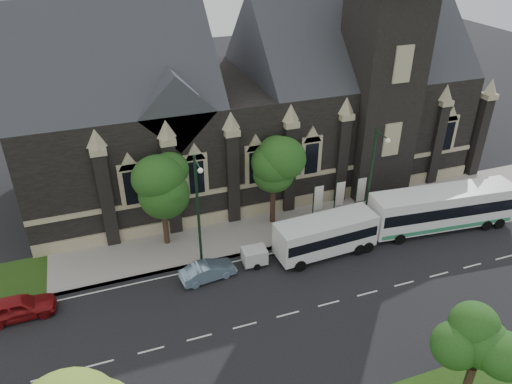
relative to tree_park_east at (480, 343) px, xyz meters
name	(u,v)px	position (x,y,z in m)	size (l,w,h in m)	color
ground	(288,314)	(-6.18, 9.32, -4.62)	(160.00, 160.00, 0.00)	black
sidewalk	(243,235)	(-6.18, 18.82, -4.54)	(80.00, 5.00, 0.15)	#9B948D
museum	(262,97)	(-1.06, 28.10, 3.55)	(40.00, 17.70, 29.90)	black
tree_park_east	(480,343)	(0.00, 0.00, 0.00)	(3.40, 3.40, 6.28)	black
tree_walk_right	(275,160)	(-2.96, 20.04, 1.20)	(4.08, 4.08, 7.80)	black
tree_walk_left	(163,179)	(-11.97, 20.03, 1.12)	(3.91, 3.91, 7.64)	black
street_lamp_near	(372,174)	(3.82, 16.42, 0.49)	(0.36, 1.88, 9.00)	black
street_lamp_mid	(198,206)	(-10.18, 16.42, 0.49)	(0.36, 1.88, 9.00)	black
banner_flag_left	(317,201)	(0.11, 18.32, -2.24)	(0.90, 0.10, 4.00)	black
banner_flag_center	(338,196)	(2.11, 18.32, -2.24)	(0.90, 0.10, 4.00)	black
banner_flag_right	(359,192)	(4.11, 18.32, -2.24)	(0.90, 0.10, 4.00)	black
tour_coach	(442,208)	(9.65, 14.44, -2.68)	(12.41, 3.78, 3.56)	white
shuttle_bus	(326,234)	(-0.89, 14.55, -2.87)	(7.99, 3.12, 3.03)	white
box_trailer	(254,256)	(-6.49, 15.04, -3.84)	(2.61, 1.53, 1.38)	silver
sedan	(208,271)	(-10.18, 14.63, -3.95)	(1.41, 4.04, 1.33)	#7B9AB2
car_far_red	(19,307)	(-22.73, 15.07, -3.84)	(1.84, 4.57, 1.56)	maroon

